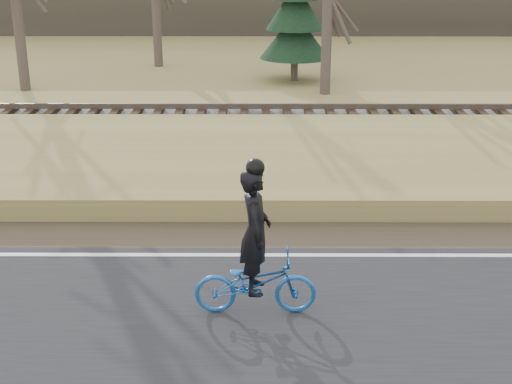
{
  "coord_description": "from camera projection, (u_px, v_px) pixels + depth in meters",
  "views": [
    {
      "loc": [
        -4.39,
        -10.84,
        5.23
      ],
      "look_at": [
        -4.44,
        0.5,
        1.1
      ],
      "focal_mm": 50.0,
      "sensor_mm": 36.0,
      "label": 1
    }
  ],
  "objects": [
    {
      "name": "ballast",
      "position": [
        420.0,
        128.0,
        19.39
      ],
      "size": [
        120.0,
        3.0,
        0.45
      ],
      "primitive_type": "cube",
      "color": "slate",
      "rests_on": "ground"
    },
    {
      "name": "embankment",
      "position": [
        456.0,
        173.0,
        15.83
      ],
      "size": [
        120.0,
        5.0,
        0.44
      ],
      "primitive_type": "cube",
      "color": "olive",
      "rests_on": "ground"
    },
    {
      "name": "shoulder",
      "position": [
        497.0,
        235.0,
        13.08
      ],
      "size": [
        120.0,
        1.6,
        0.04
      ],
      "primitive_type": "cube",
      "color": "#473A2B",
      "rests_on": "ground"
    },
    {
      "name": "railroad",
      "position": [
        421.0,
        117.0,
        19.29
      ],
      "size": [
        120.0,
        2.4,
        0.29
      ],
      "color": "black",
      "rests_on": "ballast"
    },
    {
      "name": "cyclist",
      "position": [
        255.0,
        264.0,
        10.08
      ],
      "size": [
        1.74,
        0.67,
        2.32
      ],
      "rotation": [
        0.0,
        0.0,
        1.58
      ],
      "color": "#16529D",
      "rests_on": "road"
    },
    {
      "name": "conifer",
      "position": [
        295.0,
        8.0,
        25.9
      ],
      "size": [
        2.6,
        2.6,
        5.65
      ],
      "color": "brown",
      "rests_on": "ground"
    }
  ]
}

